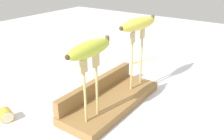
# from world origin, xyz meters

# --- Properties ---
(ground_plane) EXTENTS (3.00, 3.00, 0.00)m
(ground_plane) POSITION_xyz_m (0.00, 0.00, 0.00)
(ground_plane) COLOR silver
(wooden_board) EXTENTS (0.38, 0.14, 0.03)m
(wooden_board) POSITION_xyz_m (0.00, 0.00, 0.01)
(wooden_board) COLOR olive
(wooden_board) RESTS_ON ground
(board_backstop) EXTENTS (0.38, 0.02, 0.05)m
(board_backstop) POSITION_xyz_m (0.00, 0.06, 0.05)
(board_backstop) COLOR olive
(board_backstop) RESTS_ON wooden_board
(fork_stand_left) EXTENTS (0.08, 0.01, 0.18)m
(fork_stand_left) POSITION_xyz_m (-0.12, -0.02, 0.14)
(fork_stand_left) COLOR tan
(fork_stand_left) RESTS_ON wooden_board
(fork_stand_right) EXTENTS (0.09, 0.01, 0.20)m
(fork_stand_right) POSITION_xyz_m (0.12, -0.02, 0.15)
(fork_stand_right) COLOR tan
(fork_stand_right) RESTS_ON wooden_board
(banana_raised_left) EXTENTS (0.16, 0.05, 0.04)m
(banana_raised_left) POSITION_xyz_m (-0.12, -0.02, 0.23)
(banana_raised_left) COLOR #B2C138
(banana_raised_left) RESTS_ON fork_stand_left
(banana_raised_right) EXTENTS (0.18, 0.07, 0.04)m
(banana_raised_right) POSITION_xyz_m (0.12, -0.02, 0.25)
(banana_raised_right) COLOR #DBD147
(banana_raised_right) RESTS_ON fork_stand_right
(fork_fallen_near) EXTENTS (0.15, 0.07, 0.01)m
(fork_fallen_near) POSITION_xyz_m (0.41, 0.12, 0.00)
(fork_fallen_near) COLOR tan
(fork_fallen_near) RESTS_ON ground
(banana_chunk_near) EXTENTS (0.05, 0.05, 0.04)m
(banana_chunk_near) POSITION_xyz_m (-0.25, 0.21, 0.02)
(banana_chunk_near) COLOR gold
(banana_chunk_near) RESTS_ON ground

